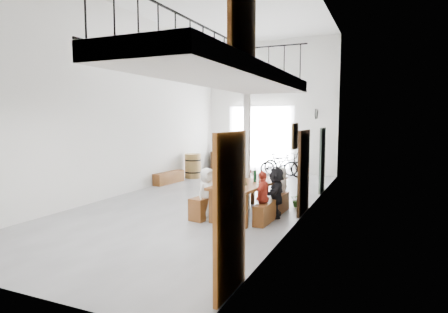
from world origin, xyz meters
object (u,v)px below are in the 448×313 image
at_px(tasting_table, 250,185).
at_px(side_bench, 169,178).
at_px(oak_barrel, 193,166).
at_px(host_standing, 235,195).
at_px(serving_counter, 229,162).
at_px(bicycle_near, 284,164).
at_px(bench_inner, 222,202).

distance_m(tasting_table, side_bench, 5.09).
relative_size(tasting_table, oak_barrel, 2.71).
xyz_separation_m(side_bench, host_standing, (4.40, -4.71, 0.62)).
relative_size(serving_counter, bicycle_near, 0.85).
height_order(oak_barrel, bicycle_near, bicycle_near).
height_order(side_bench, bicycle_near, bicycle_near).
bearing_deg(tasting_table, bicycle_near, 103.51).
bearing_deg(bicycle_near, tasting_table, -156.77).
bearing_deg(bench_inner, oak_barrel, 135.68).
bearing_deg(side_bench, host_standing, -46.94).
height_order(tasting_table, oak_barrel, oak_barrel).
bearing_deg(side_bench, bicycle_near, 44.04).
height_order(bench_inner, host_standing, host_standing).
height_order(tasting_table, bench_inner, tasting_table).
relative_size(bench_inner, bicycle_near, 1.16).
height_order(bench_inner, oak_barrel, oak_barrel).
xyz_separation_m(bench_inner, bicycle_near, (-0.05, 6.24, 0.24)).
bearing_deg(host_standing, oak_barrel, 147.76).
relative_size(tasting_table, bicycle_near, 1.35).
bearing_deg(serving_counter, oak_barrel, -98.62).
bearing_deg(bench_inner, side_bench, 148.30).
bearing_deg(serving_counter, tasting_table, -58.07).
xyz_separation_m(bench_inner, host_standing, (1.02, -1.68, 0.57)).
distance_m(tasting_table, bench_inner, 0.84).
height_order(tasting_table, bicycle_near, bicycle_near).
bearing_deg(host_standing, serving_counter, 136.89).
bearing_deg(host_standing, tasting_table, 123.85).
relative_size(side_bench, serving_counter, 0.90).
distance_m(tasting_table, oak_barrel, 5.90).
distance_m(bench_inner, side_bench, 4.53).
bearing_deg(bench_inner, host_standing, -48.53).
bearing_deg(serving_counter, bicycle_near, -4.61).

